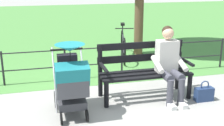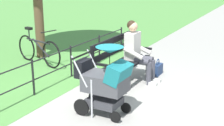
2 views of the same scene
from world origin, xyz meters
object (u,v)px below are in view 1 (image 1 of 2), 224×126
Objects in this scene: stroller at (71,79)px; person_on_bench at (169,62)px; handbag at (204,94)px; park_bench at (144,68)px; bicycle at (123,45)px.

person_on_bench is at bearing -172.68° from stroller.
stroller is 2.33m from handbag.
stroller reaches higher than park_bench.
park_bench is 1.26× the size of person_on_bench.
bicycle is at bearing -88.87° from person_on_bench.
stroller is (1.71, 0.22, -0.08)m from person_on_bench.
stroller is at bearing 59.69° from bicycle.
person_on_bench is at bearing -24.04° from handbag.
stroller is at bearing -0.87° from handbag.
stroller is 0.71× the size of bicycle.
handbag is at bearing 155.96° from person_on_bench.
handbag is (-0.57, 0.25, -0.55)m from person_on_bench.
park_bench is 1.41m from stroller.
handbag is (-2.28, 0.03, -0.47)m from stroller.
park_bench reaches higher than bicycle.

